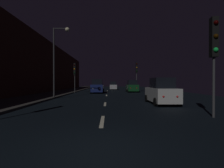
{
  "coord_description": "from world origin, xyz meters",
  "views": [
    {
      "loc": [
        0.28,
        -4.24,
        1.68
      ],
      "look_at": [
        0.73,
        18.2,
        1.48
      ],
      "focal_mm": 26.85,
      "sensor_mm": 36.0,
      "label": 1
    }
  ],
  "objects_px": {
    "traffic_light_far_right": "(137,70)",
    "car_approaching_headlights": "(97,87)",
    "streetlamp_overhead": "(58,52)",
    "car_parked_right_far": "(132,86)",
    "car_distant_taillights": "(113,86)",
    "traffic_light_near_right": "(214,45)",
    "traffic_light_far_left": "(75,71)",
    "car_parked_right_near": "(161,92)"
  },
  "relations": [
    {
      "from": "car_approaching_headlights",
      "to": "car_parked_right_near",
      "type": "bearing_deg",
      "value": 23.23
    },
    {
      "from": "traffic_light_far_right",
      "to": "traffic_light_far_left",
      "type": "bearing_deg",
      "value": -80.69
    },
    {
      "from": "traffic_light_far_right",
      "to": "traffic_light_far_left",
      "type": "height_order",
      "value": "traffic_light_far_right"
    },
    {
      "from": "car_approaching_headlights",
      "to": "traffic_light_far_left",
      "type": "bearing_deg",
      "value": -95.04
    },
    {
      "from": "traffic_light_near_right",
      "to": "traffic_light_far_left",
      "type": "xyz_separation_m",
      "value": [
        -10.55,
        19.34,
        0.01
      ]
    },
    {
      "from": "traffic_light_far_right",
      "to": "car_parked_right_near",
      "type": "height_order",
      "value": "traffic_light_far_right"
    },
    {
      "from": "car_approaching_headlights",
      "to": "car_distant_taillights",
      "type": "xyz_separation_m",
      "value": [
        2.86,
        12.05,
        -0.14
      ]
    },
    {
      "from": "car_parked_right_far",
      "to": "car_distant_taillights",
      "type": "height_order",
      "value": "car_parked_right_far"
    },
    {
      "from": "streetlamp_overhead",
      "to": "car_distant_taillights",
      "type": "bearing_deg",
      "value": 73.6
    },
    {
      "from": "car_distant_taillights",
      "to": "traffic_light_far_right",
      "type": "bearing_deg",
      "value": -157.67
    },
    {
      "from": "car_parked_right_near",
      "to": "car_distant_taillights",
      "type": "height_order",
      "value": "car_parked_right_near"
    },
    {
      "from": "traffic_light_far_left",
      "to": "car_parked_right_near",
      "type": "relative_size",
      "value": 1.19
    },
    {
      "from": "car_parked_right_far",
      "to": "car_distant_taillights",
      "type": "bearing_deg",
      "value": 18.1
    },
    {
      "from": "car_approaching_headlights",
      "to": "car_parked_right_far",
      "type": "bearing_deg",
      "value": 113.53
    },
    {
      "from": "car_distant_taillights",
      "to": "car_parked_right_near",
      "type": "bearing_deg",
      "value": -173.2
    },
    {
      "from": "traffic_light_near_right",
      "to": "streetlamp_overhead",
      "type": "distance_m",
      "value": 14.17
    },
    {
      "from": "traffic_light_near_right",
      "to": "car_distant_taillights",
      "type": "height_order",
      "value": "traffic_light_near_right"
    },
    {
      "from": "car_approaching_headlights",
      "to": "car_parked_right_far",
      "type": "xyz_separation_m",
      "value": [
        5.95,
        2.59,
        -0.04
      ]
    },
    {
      "from": "traffic_light_far_right",
      "to": "car_approaching_headlights",
      "type": "bearing_deg",
      "value": -71.96
    },
    {
      "from": "traffic_light_far_left",
      "to": "streetlamp_overhead",
      "type": "height_order",
      "value": "streetlamp_overhead"
    },
    {
      "from": "streetlamp_overhead",
      "to": "car_distant_taillights",
      "type": "height_order",
      "value": "streetlamp_overhead"
    },
    {
      "from": "traffic_light_near_right",
      "to": "streetlamp_overhead",
      "type": "height_order",
      "value": "streetlamp_overhead"
    },
    {
      "from": "traffic_light_far_right",
      "to": "streetlamp_overhead",
      "type": "relative_size",
      "value": 0.71
    },
    {
      "from": "traffic_light_far_left",
      "to": "car_distant_taillights",
      "type": "bearing_deg",
      "value": 155.62
    },
    {
      "from": "traffic_light_far_right",
      "to": "traffic_light_far_left",
      "type": "xyz_separation_m",
      "value": [
        -10.45,
        -2.25,
        -0.38
      ]
    },
    {
      "from": "car_approaching_headlights",
      "to": "car_parked_right_near",
      "type": "height_order",
      "value": "car_approaching_headlights"
    },
    {
      "from": "traffic_light_far_right",
      "to": "car_distant_taillights",
      "type": "distance_m",
      "value": 10.67
    },
    {
      "from": "car_parked_right_far",
      "to": "traffic_light_near_right",
      "type": "bearing_deg",
      "value": -177.62
    },
    {
      "from": "traffic_light_far_right",
      "to": "traffic_light_far_left",
      "type": "distance_m",
      "value": 10.7
    },
    {
      "from": "traffic_light_far_right",
      "to": "streetlamp_overhead",
      "type": "xyz_separation_m",
      "value": [
        -10.2,
        -11.96,
        1.03
      ]
    },
    {
      "from": "car_distant_taillights",
      "to": "traffic_light_far_left",
      "type": "bearing_deg",
      "value": 150.76
    },
    {
      "from": "car_approaching_headlights",
      "to": "car_parked_right_far",
      "type": "distance_m",
      "value": 6.49
    },
    {
      "from": "streetlamp_overhead",
      "to": "traffic_light_far_left",
      "type": "bearing_deg",
      "value": 91.48
    },
    {
      "from": "traffic_light_far_right",
      "to": "streetlamp_overhead",
      "type": "distance_m",
      "value": 15.75
    },
    {
      "from": "car_parked_right_near",
      "to": "car_distant_taillights",
      "type": "xyz_separation_m",
      "value": [
        -3.09,
        25.91,
        -0.06
      ]
    },
    {
      "from": "streetlamp_overhead",
      "to": "car_approaching_headlights",
      "type": "height_order",
      "value": "streetlamp_overhead"
    },
    {
      "from": "traffic_light_near_right",
      "to": "car_approaching_headlights",
      "type": "bearing_deg",
      "value": -153.6
    },
    {
      "from": "streetlamp_overhead",
      "to": "car_approaching_headlights",
      "type": "distance_m",
      "value": 10.73
    },
    {
      "from": "traffic_light_far_left",
      "to": "car_parked_right_far",
      "type": "xyz_separation_m",
      "value": [
        9.65,
        2.26,
        -2.51
      ]
    },
    {
      "from": "traffic_light_near_right",
      "to": "traffic_light_far_right",
      "type": "height_order",
      "value": "traffic_light_far_right"
    },
    {
      "from": "traffic_light_near_right",
      "to": "car_distant_taillights",
      "type": "distance_m",
      "value": 31.43
    },
    {
      "from": "streetlamp_overhead",
      "to": "car_parked_right_near",
      "type": "xyz_separation_m",
      "value": [
        9.4,
        -4.48,
        -3.96
      ]
    }
  ]
}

